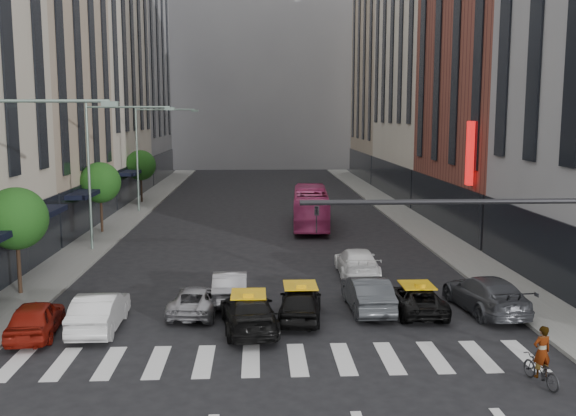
{
  "coord_description": "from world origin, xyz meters",
  "views": [
    {
      "loc": [
        -0.75,
        -19.58,
        8.33
      ],
      "look_at": [
        0.71,
        10.41,
        4.0
      ],
      "focal_mm": 40.0,
      "sensor_mm": 36.0,
      "label": 1
    }
  ],
  "objects": [
    {
      "name": "liberty_sign",
      "position": [
        12.6,
        20.0,
        6.0
      ],
      "size": [
        0.3,
        0.7,
        4.0
      ],
      "color": "red",
      "rests_on": "ground"
    },
    {
      "name": "taxi_right",
      "position": [
        6.01,
        6.57,
        0.59
      ],
      "size": [
        2.01,
        4.29,
        1.19
      ],
      "primitive_type": "imported",
      "rotation": [
        0.0,
        0.0,
        3.13
      ],
      "color": "black",
      "rests_on": "ground"
    },
    {
      "name": "taxi_left",
      "position": [
        -1.11,
        4.67,
        0.72
      ],
      "size": [
        2.58,
        5.15,
        1.44
      ],
      "primitive_type": "imported",
      "rotation": [
        0.0,
        0.0,
        3.26
      ],
      "color": "black",
      "rests_on": "ground"
    },
    {
      "name": "building_far",
      "position": [
        0.0,
        85.0,
        18.0
      ],
      "size": [
        30.0,
        10.0,
        36.0
      ],
      "primitive_type": "cube",
      "color": "gray",
      "rests_on": "ground"
    },
    {
      "name": "car_silver",
      "position": [
        -3.34,
        6.96,
        0.59
      ],
      "size": [
        2.35,
        4.39,
        1.17
      ],
      "primitive_type": "imported",
      "rotation": [
        0.0,
        0.0,
        3.04
      ],
      "color": "gray",
      "rests_on": "ground"
    },
    {
      "name": "taxi_center",
      "position": [
        0.99,
        5.85,
        0.72
      ],
      "size": [
        2.13,
        4.37,
        1.44
      ],
      "primitive_type": "imported",
      "rotation": [
        0.0,
        0.0,
        3.04
      ],
      "color": "black",
      "rests_on": "ground"
    },
    {
      "name": "tree_mid",
      "position": [
        -11.8,
        26.0,
        3.65
      ],
      "size": [
        2.88,
        2.88,
        4.95
      ],
      "color": "black",
      "rests_on": "sidewalk_left"
    },
    {
      "name": "car_grey_curb",
      "position": [
        9.0,
        6.62,
        0.77
      ],
      "size": [
        2.73,
        5.51,
        1.54
      ],
      "primitive_type": "imported",
      "rotation": [
        0.0,
        0.0,
        3.25
      ],
      "color": "#3B3D42",
      "rests_on": "ground"
    },
    {
      "name": "sidewalk_right",
      "position": [
        11.5,
        30.0,
        0.07
      ],
      "size": [
        3.0,
        96.0,
        0.15
      ],
      "primitive_type": "cube",
      "color": "slate",
      "rests_on": "ground"
    },
    {
      "name": "car_red",
      "position": [
        -9.2,
        4.37,
        0.7
      ],
      "size": [
        2.05,
        4.24,
        1.39
      ],
      "primitive_type": "imported",
      "rotation": [
        0.0,
        0.0,
        3.24
      ],
      "color": "maroon",
      "rests_on": "ground"
    },
    {
      "name": "building_left_d",
      "position": [
        -17.0,
        65.0,
        15.0
      ],
      "size": [
        8.0,
        18.0,
        30.0
      ],
      "primitive_type": "cube",
      "color": "gray",
      "rests_on": "ground"
    },
    {
      "name": "tree_far",
      "position": [
        -11.8,
        42.0,
        3.65
      ],
      "size": [
        2.88,
        2.88,
        4.95
      ],
      "color": "black",
      "rests_on": "sidewalk_left"
    },
    {
      "name": "car_white_front",
      "position": [
        -6.95,
        5.01,
        0.75
      ],
      "size": [
        1.63,
        4.56,
        1.5
      ],
      "primitive_type": "imported",
      "rotation": [
        0.0,
        0.0,
        3.15
      ],
      "color": "silver",
      "rests_on": "ground"
    },
    {
      "name": "bus",
      "position": [
        3.3,
        28.14,
        1.48
      ],
      "size": [
        3.2,
        10.76,
        2.96
      ],
      "primitive_type": "imported",
      "rotation": [
        0.0,
        0.0,
        3.07
      ],
      "color": "#C73A79",
      "rests_on": "ground"
    },
    {
      "name": "streetlamp_far",
      "position": [
        -10.04,
        36.0,
        5.9
      ],
      "size": [
        5.38,
        0.25,
        9.0
      ],
      "color": "gray",
      "rests_on": "sidewalk_left"
    },
    {
      "name": "car_row2_left",
      "position": [
        -1.98,
        8.66,
        0.71
      ],
      "size": [
        1.55,
        4.32,
        1.42
      ],
      "primitive_type": "imported",
      "rotation": [
        0.0,
        0.0,
        3.15
      ],
      "color": "#99989D",
      "rests_on": "ground"
    },
    {
      "name": "sidewalk_left",
      "position": [
        -11.5,
        30.0,
        0.07
      ],
      "size": [
        3.0,
        96.0,
        0.15
      ],
      "primitive_type": "cube",
      "color": "slate",
      "rests_on": "ground"
    },
    {
      "name": "ground",
      "position": [
        0.0,
        0.0,
        0.0
      ],
      "size": [
        160.0,
        160.0,
        0.0
      ],
      "primitive_type": "plane",
      "color": "black",
      "rests_on": "ground"
    },
    {
      "name": "motorcycle",
      "position": [
        8.05,
        -0.95,
        0.46
      ],
      "size": [
        0.96,
        1.85,
        0.93
      ],
      "primitive_type": "imported",
      "rotation": [
        0.0,
        0.0,
        3.34
      ],
      "color": "black",
      "rests_on": "ground"
    },
    {
      "name": "streetlamp_mid",
      "position": [
        -10.04,
        20.0,
        5.9
      ],
      "size": [
        5.38,
        0.25,
        9.0
      ],
      "color": "gray",
      "rests_on": "sidewalk_left"
    },
    {
      "name": "car_grey_mid",
      "position": [
        3.97,
        6.99,
        0.76
      ],
      "size": [
        1.73,
        4.63,
        1.51
      ],
      "primitive_type": "imported",
      "rotation": [
        0.0,
        0.0,
        3.17
      ],
      "color": "#36393D",
      "rests_on": "ground"
    },
    {
      "name": "rider",
      "position": [
        8.05,
        -0.95,
        1.76
      ],
      "size": [
        0.67,
        0.51,
        1.66
      ],
      "primitive_type": "imported",
      "rotation": [
        0.0,
        0.0,
        3.34
      ],
      "color": "gray",
      "rests_on": "motorcycle"
    },
    {
      "name": "streetlamp_near",
      "position": [
        -10.04,
        4.0,
        5.9
      ],
      "size": [
        5.38,
        0.25,
        9.0
      ],
      "color": "gray",
      "rests_on": "sidewalk_left"
    },
    {
      "name": "car_row2_right",
      "position": [
        4.47,
        13.05,
        0.72
      ],
      "size": [
        2.12,
        5.02,
        1.44
      ],
      "primitive_type": "imported",
      "rotation": [
        0.0,
        0.0,
        3.12
      ],
      "color": "white",
      "rests_on": "ground"
    },
    {
      "name": "tree_near",
      "position": [
        -11.8,
        10.0,
        3.65
      ],
      "size": [
        2.88,
        2.88,
        4.95
      ],
      "color": "black",
      "rests_on": "sidewalk_left"
    },
    {
      "name": "traffic_signal",
      "position": [
        7.69,
        -1.0,
        4.47
      ],
      "size": [
        10.1,
        0.2,
        6.0
      ],
      "color": "black",
      "rests_on": "ground"
    },
    {
      "name": "building_left_c",
      "position": [
        -17.0,
        46.0,
        18.0
      ],
      "size": [
        8.0,
        20.0,
        36.0
      ],
      "primitive_type": "cube",
      "color": "beige",
      "rests_on": "ground"
    },
    {
      "name": "building_right_b",
      "position": [
        17.0,
        27.0,
        13.0
      ],
      "size": [
        8.0,
        18.0,
        26.0
      ],
      "primitive_type": "cube",
      "color": "brown",
      "rests_on": "ground"
    },
    {
      "name": "building_left_b",
      "position": [
        -17.0,
        28.0,
        12.0
      ],
      "size": [
        8.0,
        16.0,
        24.0
      ],
      "primitive_type": "cube",
      "color": "tan",
      "rests_on": "ground"
    },
    {
      "name": "building_right_d",
      "position": [
        17.0,
        65.0,
        14.0
      ],
      "size": [
        8.0,
        18.0,
        28.0
      ],
      "primitive_type": "cube",
      "color": "tan",
      "rests_on": "ground"
    }
  ]
}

